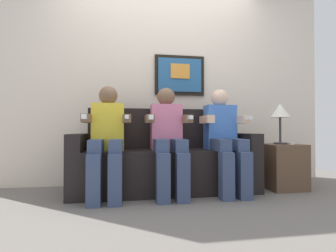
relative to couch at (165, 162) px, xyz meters
name	(u,v)px	position (x,y,z in m)	size (l,w,h in m)	color
ground_plane	(171,199)	(0.00, -0.33, -0.31)	(5.64, 5.64, 0.00)	#66605B
back_wall_assembly	(161,79)	(0.01, 0.44, 0.99)	(4.34, 0.10, 2.60)	beige
couch	(165,162)	(0.00, 0.00, 0.00)	(1.94, 0.58, 0.90)	black
person_on_left	(107,135)	(-0.60, -0.17, 0.29)	(0.46, 0.56, 1.11)	yellow
person_in_middle	(168,135)	(0.00, -0.17, 0.29)	(0.46, 0.56, 1.11)	pink
person_on_right	(224,135)	(0.60, -0.17, 0.29)	(0.46, 0.56, 1.11)	#3F72CC
side_table_right	(282,166)	(1.32, -0.11, -0.06)	(0.40, 0.40, 0.50)	brown
table_lamp	(280,112)	(1.29, -0.11, 0.55)	(0.22, 0.22, 0.46)	#333338
spare_remote_on_table	(289,143)	(1.39, -0.14, 0.20)	(0.04, 0.13, 0.02)	white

